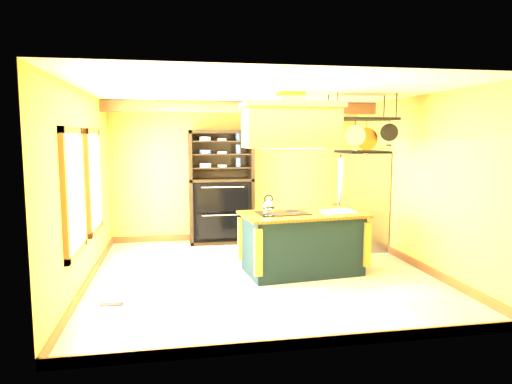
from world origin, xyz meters
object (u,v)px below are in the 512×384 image
object	(u,v)px
pot_rack	(361,125)
refrigerator	(360,202)
range_hood	(290,124)
hutch	(221,199)
kitchen_island	(302,242)

from	to	relation	value
pot_rack	refrigerator	xyz separation A→B (m)	(0.57, 1.34, -1.38)
pot_rack	refrigerator	world-z (taller)	pot_rack
refrigerator	range_hood	bearing A→B (deg)	-141.37
pot_rack	hutch	bearing A→B (deg)	129.98
kitchen_island	refrigerator	xyz separation A→B (m)	(1.48, 1.34, 0.39)
refrigerator	hutch	distance (m)	2.65
kitchen_island	refrigerator	world-z (taller)	refrigerator
range_hood	pot_rack	world-z (taller)	same
pot_rack	hutch	distance (m)	3.27
range_hood	refrigerator	world-z (taller)	range_hood
kitchen_island	hutch	bearing A→B (deg)	107.43
range_hood	refrigerator	distance (m)	2.55
refrigerator	hutch	bearing A→B (deg)	159.26
kitchen_island	range_hood	bearing A→B (deg)	173.84
kitchen_island	hutch	size ratio (longest dim) A/B	0.88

